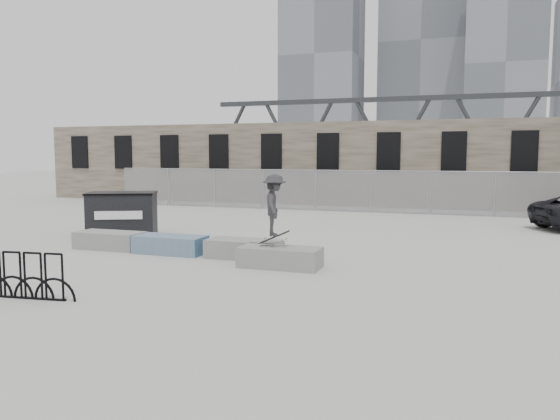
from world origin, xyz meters
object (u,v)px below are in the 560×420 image
at_px(planter_center_left, 170,244).
at_px(skateboarder, 274,205).
at_px(planter_far_left, 110,240).
at_px(dumpster, 122,214).
at_px(planter_center_right, 244,248).
at_px(bike_rack, 2,275).
at_px(planter_offset, 280,256).

bearing_deg(planter_center_left, skateboarder, -11.74).
distance_m(planter_far_left, dumpster, 2.72).
distance_m(planter_center_left, planter_center_right, 2.23).
bearing_deg(bike_rack, planter_center_left, 83.12).
height_order(planter_far_left, planter_center_left, same).
bearing_deg(planter_far_left, planter_center_right, -0.86).
distance_m(dumpster, skateboarder, 7.42).
distance_m(planter_center_left, dumpster, 4.16).
relative_size(planter_offset, dumpster, 0.76).
relative_size(planter_far_left, bike_rack, 0.64).
relative_size(planter_offset, skateboarder, 1.15).
xyz_separation_m(planter_far_left, planter_center_right, (4.31, -0.06, 0.00)).
relative_size(planter_far_left, planter_center_right, 1.00).
bearing_deg(skateboarder, planter_offset, -139.08).
distance_m(planter_center_right, skateboarder, 1.83).
bearing_deg(dumpster, planter_far_left, -87.60).
bearing_deg(planter_offset, planter_center_left, 167.22).
relative_size(planter_center_left, skateboarder, 1.15).
height_order(planter_far_left, planter_offset, same).
bearing_deg(planter_center_left, dumpster, 143.23).
bearing_deg(skateboarder, dumpster, 45.54).
relative_size(planter_far_left, planter_offset, 1.00).
bearing_deg(bike_rack, dumpster, 109.16).
relative_size(planter_far_left, planter_center_left, 1.00).
distance_m(planter_far_left, bike_rack, 5.52).
relative_size(planter_center_right, skateboarder, 1.15).
xyz_separation_m(planter_center_right, planter_offset, (1.30, -0.83, 0.00)).
distance_m(planter_far_left, planter_offset, 5.69).
xyz_separation_m(planter_offset, skateboarder, (-0.18, 0.11, 1.25)).
height_order(planter_offset, bike_rack, bike_rack).
relative_size(planter_far_left, dumpster, 0.76).
xyz_separation_m(planter_offset, dumpster, (-6.84, 3.27, 0.48)).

